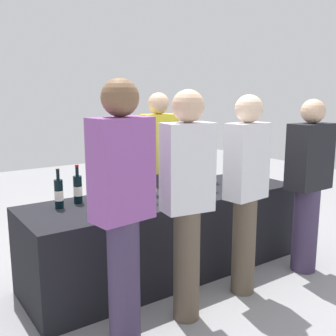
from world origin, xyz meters
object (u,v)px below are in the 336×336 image
Objects in this scene: wine_bottle_2 at (125,184)px; menu_board at (182,197)px; wine_bottle_6 at (213,172)px; guest_1 at (187,197)px; wine_glass_5 at (227,180)px; guest_0 at (122,205)px; wine_bottle_1 at (78,189)px; wine_bottle_5 at (197,172)px; wine_glass_1 at (140,193)px; wine_glass_0 at (94,200)px; wine_bottle_3 at (152,182)px; wine_glass_4 at (213,181)px; wine_bottle_0 at (59,194)px; wine_bottle_7 at (234,169)px; server_pouring at (159,164)px; wine_glass_3 at (174,190)px; wine_bottle_4 at (183,175)px; guest_2 at (246,187)px; guest_3 at (308,181)px; wine_glass_2 at (152,191)px.

menu_board is at bearing 31.60° from wine_bottle_2.
guest_1 reaches higher than wine_bottle_6.
guest_0 is (-1.43, -0.55, 0.12)m from wine_glass_5.
wine_bottle_1 is 1.00× the size of wine_bottle_5.
guest_1 reaches higher than wine_glass_1.
wine_glass_0 reaches higher than menu_board.
wine_bottle_3 is 1.11m from guest_0.
wine_glass_4 is (0.54, -0.22, -0.01)m from wine_bottle_3.
menu_board is (1.81, 0.74, -0.46)m from wine_bottle_0.
guest_0 reaches higher than menu_board.
wine_bottle_6 is 1.77m from guest_0.
wine_bottle_7 is 0.81m from server_pouring.
wine_bottle_5 is 2.26× the size of wine_glass_5.
wine_bottle_2 is 2.55× the size of wine_glass_3.
server_pouring is at bearing 34.43° from wine_bottle_2.
wine_bottle_1 is 1.82m from menu_board.
menu_board is (1.62, 0.68, -0.46)m from wine_bottle_1.
wine_glass_0 is 1.13× the size of wine_glass_3.
wine_bottle_3 is at bearing 39.19° from wine_glass_1.
guest_1 reaches higher than wine_glass_5.
wine_glass_5 is at bearing 14.00° from guest_0.
wine_bottle_3 reaches higher than wine_glass_5.
wine_bottle_4 is 0.64m from wine_bottle_7.
guest_2 is (-0.67, -0.83, 0.05)m from wine_bottle_7.
wine_glass_3 is at bearing -162.05° from wine_bottle_7.
wine_bottle_0 reaches higher than wine_bottle_2.
wine_glass_3 is at bearing 71.71° from guest_1.
wine_bottle_5 is at bearing 96.20° from wine_glass_5.
wine_glass_5 is 0.08× the size of guest_0.
wine_bottle_1 reaches higher than wine_glass_4.
wine_glass_1 is 1.57m from guest_3.
wine_bottle_3 is (0.24, -0.08, -0.00)m from wine_bottle_2.
wine_bottle_5 is 0.39× the size of menu_board.
wine_bottle_4 is at bearing 82.23° from guest_2.
wine_glass_1 is at bearing -158.77° from wine_bottle_5.
wine_bottle_5 is 2.31× the size of wine_glass_0.
wine_bottle_7 is at bearing 28.11° from wine_glass_4.
guest_0 is at bearing -150.19° from wine_bottle_6.
wine_bottle_5 is 0.87m from menu_board.
wine_glass_5 is at bearing -20.54° from wine_bottle_3.
wine_bottle_0 reaches higher than wine_glass_2.
wine_bottle_5 is (0.19, 0.01, 0.01)m from wine_bottle_4.
wine_bottle_0 is 0.86m from wine_bottle_3.
wine_bottle_0 is at bearing -177.32° from wine_bottle_4.
wine_bottle_3 is at bearing -167.65° from wine_bottle_5.
wine_bottle_6 is 2.12× the size of wine_glass_5.
wine_bottle_0 is at bearing 167.99° from wine_glass_5.
wine_bottle_4 is (0.69, 0.05, -0.01)m from wine_bottle_2.
wine_glass_4 is (0.79, -0.02, 0.01)m from wine_glass_1.
wine_bottle_6 is (0.33, -0.06, -0.00)m from wine_bottle_4.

